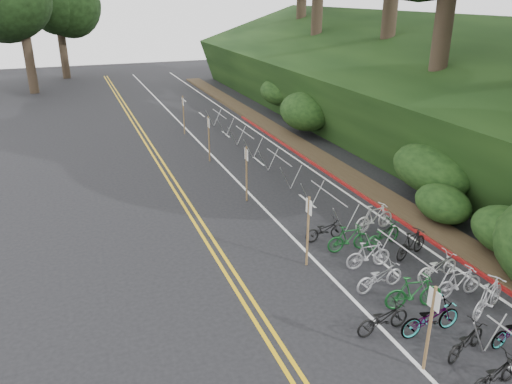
% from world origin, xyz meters
% --- Properties ---
extents(ground, '(120.00, 120.00, 0.00)m').
position_xyz_m(ground, '(0.00, 0.00, 0.00)').
color(ground, black).
rests_on(ground, ground).
extents(road_markings, '(7.47, 80.00, 0.01)m').
position_xyz_m(road_markings, '(0.63, 10.10, 0.00)').
color(road_markings, gold).
rests_on(road_markings, ground).
extents(red_curb, '(0.25, 28.00, 0.10)m').
position_xyz_m(red_curb, '(5.70, 12.00, 0.05)').
color(red_curb, maroon).
rests_on(red_curb, ground).
extents(embankment, '(14.30, 48.14, 9.11)m').
position_xyz_m(embankment, '(12.96, 19.04, 2.57)').
color(embankment, black).
rests_on(embankment, ground).
extents(bike_racks_rest, '(1.14, 23.00, 1.17)m').
position_xyz_m(bike_racks_rest, '(3.00, 13.00, 0.85)').
color(bike_racks_rest, '#999A9C').
rests_on(bike_racks_rest, ground).
extents(signpost_near, '(0.08, 0.40, 2.36)m').
position_xyz_m(signpost_near, '(1.06, -0.57, 1.35)').
color(signpost_near, brown).
rests_on(signpost_near, ground).
extents(signposts_rest, '(0.08, 18.40, 2.50)m').
position_xyz_m(signposts_rest, '(0.60, 14.00, 1.43)').
color(signposts_rest, brown).
rests_on(signposts_rest, ground).
extents(bike_front, '(0.70, 1.70, 0.87)m').
position_xyz_m(bike_front, '(0.92, 1.02, 0.44)').
color(bike_front, black).
rests_on(bike_front, ground).
extents(bike_valet, '(3.14, 11.35, 1.10)m').
position_xyz_m(bike_valet, '(3.15, 1.78, 0.48)').
color(bike_valet, slate).
rests_on(bike_valet, ground).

